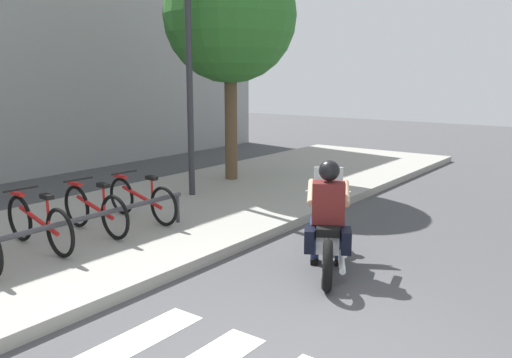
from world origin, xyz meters
name	(u,v)px	position (x,y,z in m)	size (l,w,h in m)	color
sidewalk	(6,258)	(0.00, 4.57, 0.07)	(24.00, 4.40, 0.15)	gray
motorcycle	(328,233)	(2.42, 1.10, 0.46)	(1.92, 1.15, 1.21)	black
rider	(328,207)	(2.35, 1.06, 0.82)	(0.77, 0.72, 1.43)	#591919
bicycle_3	(39,223)	(0.37, 4.35, 0.51)	(0.48, 1.72, 0.79)	black
bicycle_4	(95,210)	(1.27, 4.35, 0.51)	(0.48, 1.63, 0.79)	black
bicycle_5	(142,199)	(2.17, 4.35, 0.50)	(0.48, 1.70, 0.75)	black
bike_rack	(30,234)	(-0.08, 3.79, 0.57)	(5.10, 0.07, 0.49)	#333338
street_lamp	(189,56)	(4.00, 4.97, 2.80)	(0.28, 0.28, 4.67)	#2D2D33
tree_near_rack	(230,17)	(5.71, 5.37, 3.67)	(2.84, 2.84, 5.11)	brown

